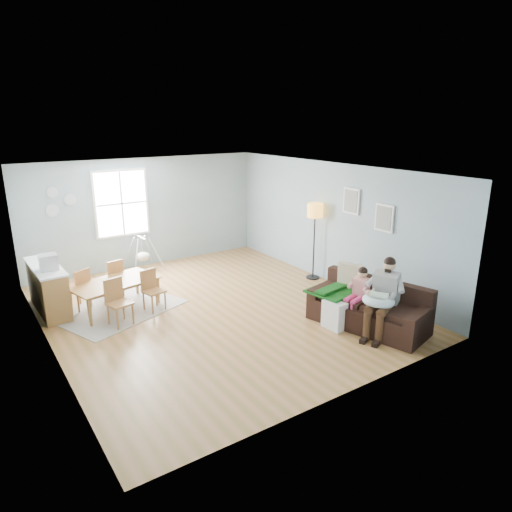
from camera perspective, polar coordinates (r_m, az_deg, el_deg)
room at (r=8.41m, az=-5.52°, el=8.63°), size 8.40×9.40×3.90m
window at (r=11.46m, az=-16.49°, el=6.32°), size 1.32×0.08×1.62m
pictures at (r=9.51m, az=13.73°, el=5.70°), size 0.05×1.34×0.74m
wall_plates at (r=11.11m, az=-23.48°, el=6.24°), size 0.67×0.02×0.66m
sofa at (r=8.52m, az=13.99°, el=-6.60°), size 1.37×2.23×0.84m
green_throw at (r=8.67m, az=9.83°, el=-4.21°), size 1.07×0.92×0.04m
beige_pillow at (r=8.77m, az=11.75°, el=-2.53°), size 0.28×0.51×0.49m
father at (r=8.13m, az=15.62°, el=-4.69°), size 1.00×0.69×1.34m
nursing_pillow at (r=8.02m, az=15.06°, el=-5.43°), size 0.71×0.70×0.22m
infant at (r=8.00m, az=14.86°, el=-4.78°), size 0.29×0.38×0.14m
toddler at (r=8.38m, az=12.76°, el=-3.80°), size 0.58×0.37×0.87m
floor_lamp at (r=10.44m, az=7.38°, el=4.88°), size 0.36×0.36×1.78m
storage_cube at (r=8.37m, az=10.22°, el=-7.09°), size 0.49×0.44×0.51m
rug at (r=9.45m, az=-16.93°, el=-6.35°), size 2.72×2.40×0.01m
dining_table at (r=9.35m, az=-17.07°, el=-4.77°), size 1.80×1.26×0.57m
chair_sw at (r=8.64m, az=-16.97°, el=-5.18°), size 0.47×0.47×0.86m
chair_se at (r=9.12m, az=-12.92°, el=-3.90°), size 0.44×0.44×0.81m
chair_nw at (r=9.51m, az=-21.12°, el=-3.66°), size 0.51×0.51×0.83m
chair_ne at (r=9.94m, az=-17.35°, el=-2.46°), size 0.45×0.45×0.82m
counter at (r=9.69m, az=-24.58°, el=-3.66°), size 0.53×1.67×0.93m
monitor at (r=9.22m, az=-24.56°, el=-0.70°), size 0.32×0.30×0.29m
baby_swing at (r=11.51m, az=-13.97°, el=0.05°), size 0.87×0.88×0.85m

